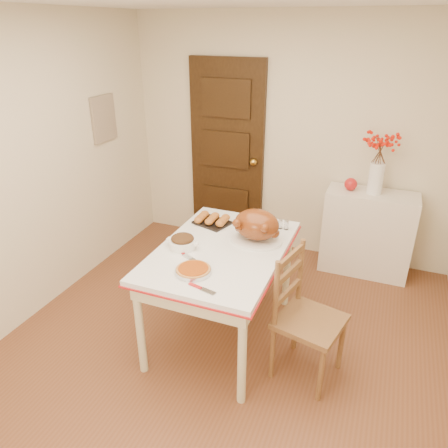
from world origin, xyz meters
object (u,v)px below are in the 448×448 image
at_px(sideboard, 367,233).
at_px(chair_oak, 310,319).
at_px(turkey_platter, 256,226).
at_px(pumpkin_pie, 193,270).
at_px(kitchen_table, 222,293).

distance_m(sideboard, chair_oak, 1.69).
relative_size(sideboard, turkey_platter, 2.10).
distance_m(turkey_platter, pumpkin_pie, 0.66).
bearing_deg(sideboard, turkey_platter, -121.30).
bearing_deg(chair_oak, turkey_platter, 68.04).
relative_size(turkey_platter, pumpkin_pie, 1.67).
bearing_deg(sideboard, chair_oak, -98.63).
xyz_separation_m(sideboard, turkey_platter, (-0.78, -1.29, 0.51)).
relative_size(kitchen_table, chair_oak, 1.39).
xyz_separation_m(sideboard, chair_oak, (-0.25, -1.67, 0.06)).
xyz_separation_m(sideboard, kitchen_table, (-0.99, -1.49, -0.03)).
height_order(sideboard, kitchen_table, sideboard).
distance_m(kitchen_table, turkey_platter, 0.61).
bearing_deg(sideboard, pumpkin_pie, -118.81).
height_order(sideboard, turkey_platter, turkey_platter).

